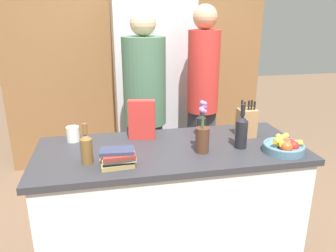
{
  "coord_description": "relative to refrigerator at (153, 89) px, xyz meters",
  "views": [
    {
      "loc": [
        -0.42,
        -1.95,
        1.72
      ],
      "look_at": [
        0.0,
        0.09,
        1.01
      ],
      "focal_mm": 35.0,
      "sensor_mm": 36.0,
      "label": 1
    }
  ],
  "objects": [
    {
      "name": "person_in_blue",
      "position": [
        0.37,
        -0.61,
        0.08
      ],
      "size": [
        0.28,
        0.28,
        1.81
      ],
      "rotation": [
        0.0,
        0.0,
        0.32
      ],
      "color": "#383842",
      "rests_on": "ground_plane"
    },
    {
      "name": "knife_block",
      "position": [
        0.46,
        -1.36,
        0.03
      ],
      "size": [
        0.12,
        0.11,
        0.27
      ],
      "color": "#A87A4C",
      "rests_on": "kitchen_island"
    },
    {
      "name": "book_stack",
      "position": [
        -0.47,
        -1.67,
        -0.02
      ],
      "size": [
        0.21,
        0.16,
        0.1
      ],
      "color": "#99844C",
      "rests_on": "kitchen_island"
    },
    {
      "name": "bottle_wine",
      "position": [
        0.15,
        -1.28,
        0.01
      ],
      "size": [
        0.07,
        0.07,
        0.21
      ],
      "color": "black",
      "rests_on": "kitchen_island"
    },
    {
      "name": "bottle_oil",
      "position": [
        0.34,
        -1.55,
        0.05
      ],
      "size": [
        0.08,
        0.08,
        0.29
      ],
      "color": "black",
      "rests_on": "kitchen_island"
    },
    {
      "name": "refrigerator",
      "position": [
        0.0,
        0.0,
        0.0
      ],
      "size": [
        0.79,
        0.62,
        1.92
      ],
      "color": "#B7B7BC",
      "rests_on": "ground_plane"
    },
    {
      "name": "flower_vase",
      "position": [
        0.07,
        -1.58,
        0.05
      ],
      "size": [
        0.09,
        0.09,
        0.34
      ],
      "color": "#4C2D1E",
      "rests_on": "kitchen_island"
    },
    {
      "name": "coffee_mug",
      "position": [
        -0.75,
        -1.21,
        -0.02
      ],
      "size": [
        0.09,
        0.13,
        0.1
      ],
      "color": "silver",
      "rests_on": "kitchen_island"
    },
    {
      "name": "person_at_sink",
      "position": [
        -0.19,
        -0.78,
        0.03
      ],
      "size": [
        0.35,
        0.35,
        1.77
      ],
      "rotation": [
        0.0,
        0.0,
        -0.3
      ],
      "color": "#383842",
      "rests_on": "ground_plane"
    },
    {
      "name": "kitchen_island",
      "position": [
        -0.11,
        -1.47,
        -0.51
      ],
      "size": [
        1.75,
        0.74,
        0.89
      ],
      "color": "silver",
      "rests_on": "ground_plane"
    },
    {
      "name": "bottle_vinegar",
      "position": [
        -0.64,
        -1.6,
        0.03
      ],
      "size": [
        0.07,
        0.07,
        0.24
      ],
      "color": "brown",
      "rests_on": "kitchen_island"
    },
    {
      "name": "cereal_box",
      "position": [
        -0.27,
        -1.26,
        0.07
      ],
      "size": [
        0.19,
        0.1,
        0.28
      ],
      "color": "red",
      "rests_on": "kitchen_island"
    },
    {
      "name": "fruit_bowl",
      "position": [
        0.58,
        -1.69,
        -0.03
      ],
      "size": [
        0.26,
        0.26,
        0.11
      ],
      "color": "slate",
      "rests_on": "kitchen_island"
    },
    {
      "name": "back_wall_wood",
      "position": [
        -0.11,
        0.36,
        0.34
      ],
      "size": [
        2.95,
        0.12,
        2.6
      ],
      "color": "brown",
      "rests_on": "ground_plane"
    }
  ]
}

